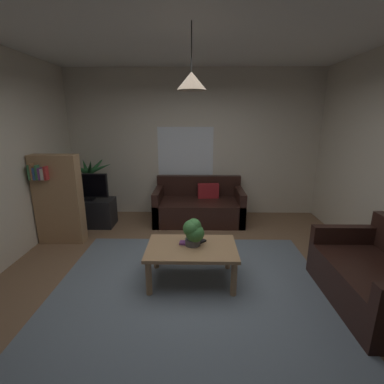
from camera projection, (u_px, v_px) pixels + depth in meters
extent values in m
cube|color=brown|center=(192.00, 282.00, 3.34)|extent=(4.91, 5.02, 0.02)
cube|color=slate|center=(191.00, 291.00, 3.14)|extent=(3.19, 2.76, 0.01)
cube|color=beige|center=(194.00, 144.00, 5.41)|extent=(5.03, 0.06, 2.83)
cube|color=white|center=(191.00, 18.00, 2.58)|extent=(4.91, 5.02, 0.02)
cube|color=white|center=(185.00, 151.00, 5.42)|extent=(1.10, 0.01, 0.95)
cube|color=black|center=(199.00, 211.00, 5.19)|extent=(1.65, 0.86, 0.42)
cube|color=black|center=(199.00, 186.00, 5.44)|extent=(1.65, 0.12, 0.40)
cube|color=black|center=(158.00, 205.00, 5.17)|extent=(0.12, 0.86, 0.64)
cube|color=black|center=(239.00, 206.00, 5.15)|extent=(0.12, 0.86, 0.64)
cube|color=maroon|center=(208.00, 191.00, 5.28)|extent=(0.41, 0.15, 0.28)
cube|color=black|center=(373.00, 287.00, 2.88)|extent=(0.86, 1.35, 0.42)
cube|color=black|center=(344.00, 250.00, 3.44)|extent=(0.86, 0.12, 0.64)
cube|color=#A87F56|center=(192.00, 248.00, 3.25)|extent=(1.07, 0.69, 0.04)
cylinder|color=#A87F56|center=(149.00, 278.00, 3.04)|extent=(0.07, 0.07, 0.41)
cylinder|color=#A87F56|center=(234.00, 279.00, 3.02)|extent=(0.07, 0.07, 0.41)
cylinder|color=#A87F56|center=(156.00, 253.00, 3.59)|extent=(0.07, 0.07, 0.41)
cylinder|color=#A87F56|center=(228.00, 254.00, 3.57)|extent=(0.07, 0.07, 0.41)
cube|color=#72387F|center=(184.00, 243.00, 3.31)|extent=(0.13, 0.10, 0.03)
cube|color=black|center=(200.00, 242.00, 3.34)|extent=(0.15, 0.15, 0.02)
cylinder|color=#4C4C51|center=(193.00, 242.00, 3.28)|extent=(0.18, 0.18, 0.08)
sphere|color=#3D7F3D|center=(195.00, 233.00, 3.23)|extent=(0.22, 0.22, 0.22)
sphere|color=#3D7F3D|center=(192.00, 228.00, 3.22)|extent=(0.21, 0.21, 0.21)
sphere|color=#3D7F3D|center=(194.00, 226.00, 3.22)|extent=(0.17, 0.17, 0.17)
cube|color=black|center=(89.00, 212.00, 5.00)|extent=(0.90, 0.44, 0.50)
cube|color=black|center=(86.00, 185.00, 4.84)|extent=(0.77, 0.05, 0.43)
cube|color=black|center=(86.00, 186.00, 4.82)|extent=(0.73, 0.00, 0.39)
cube|color=black|center=(88.00, 199.00, 4.91)|extent=(0.24, 0.16, 0.04)
cylinder|color=#4C4C51|center=(92.00, 210.00, 5.44)|extent=(0.32, 0.32, 0.30)
cylinder|color=brown|center=(90.00, 188.00, 5.32)|extent=(0.05, 0.05, 0.61)
cone|color=#235B2D|center=(100.00, 168.00, 5.21)|extent=(0.48, 0.11, 0.26)
cone|color=#235B2D|center=(98.00, 165.00, 5.40)|extent=(0.30, 0.50, 0.38)
cone|color=#235B2D|center=(85.00, 166.00, 5.32)|extent=(0.28, 0.32, 0.34)
cone|color=#235B2D|center=(75.00, 167.00, 5.24)|extent=(0.55, 0.16, 0.31)
cone|color=#235B2D|center=(81.00, 170.00, 5.05)|extent=(0.20, 0.39, 0.29)
cone|color=#235B2D|center=(90.00, 167.00, 5.06)|extent=(0.29, 0.38, 0.39)
cube|color=#A87F56|center=(59.00, 200.00, 4.24)|extent=(0.70, 0.22, 1.40)
cube|color=#387247|center=(31.00, 172.00, 4.01)|extent=(0.03, 0.16, 0.22)
cube|color=#99663F|center=(34.00, 171.00, 4.00)|extent=(0.03, 0.16, 0.24)
cube|color=#2D4C8C|center=(36.00, 173.00, 4.01)|extent=(0.03, 0.16, 0.18)
cube|color=#387247|center=(39.00, 172.00, 4.00)|extent=(0.03, 0.16, 0.22)
cube|color=#72387F|center=(41.00, 173.00, 4.01)|extent=(0.03, 0.16, 0.18)
cube|color=beige|center=(44.00, 174.00, 4.01)|extent=(0.05, 0.16, 0.16)
cube|color=#B22D2D|center=(47.00, 173.00, 4.00)|extent=(0.03, 0.16, 0.20)
cylinder|color=black|center=(192.00, 46.00, 2.67)|extent=(0.01, 0.01, 0.45)
cone|color=tan|center=(192.00, 81.00, 2.75)|extent=(0.31, 0.31, 0.18)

